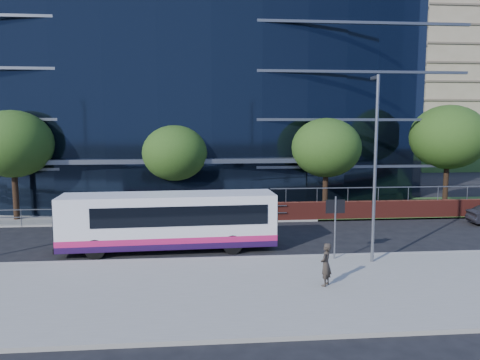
{
  "coord_description": "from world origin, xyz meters",
  "views": [
    {
      "loc": [
        -1.53,
        -21.37,
        6.09
      ],
      "look_at": [
        1.16,
        8.0,
        2.57
      ],
      "focal_mm": 35.0,
      "sensor_mm": 36.0,
      "label": 1
    }
  ],
  "objects": [
    {
      "name": "far_forecourt",
      "position": [
        -6.0,
        11.0,
        0.05
      ],
      "size": [
        50.0,
        8.0,
        0.1
      ],
      "primitive_type": "cube",
      "color": "gray",
      "rests_on": "ground"
    },
    {
      "name": "city_bus",
      "position": [
        -2.83,
        0.99,
        1.47
      ],
      "size": [
        10.34,
        2.8,
        2.77
      ],
      "rotation": [
        0.0,
        0.0,
        0.04
      ],
      "color": "silver",
      "rests_on": "ground"
    },
    {
      "name": "pedestrian_b",
      "position": [
        3.15,
        -4.99,
        0.95
      ],
      "size": [
        0.65,
        0.7,
        1.61
      ],
      "primitive_type": "imported",
      "rotation": [
        0.0,
        0.0,
        -2.16
      ],
      "color": "#322A23",
      "rests_on": "pavement_near"
    },
    {
      "name": "pavement_near",
      "position": [
        0.0,
        -5.0,
        0.07
      ],
      "size": [
        80.0,
        8.0,
        0.15
      ],
      "primitive_type": "cube",
      "color": "gray",
      "rests_on": "ground"
    },
    {
      "name": "glass_office",
      "position": [
        -4.0,
        20.85,
        8.0
      ],
      "size": [
        44.0,
        23.1,
        16.0
      ],
      "color": "black",
      "rests_on": "ground"
    },
    {
      "name": "tree_far_b",
      "position": [
        -3.0,
        9.5,
        4.21
      ],
      "size": [
        4.29,
        4.29,
        6.05
      ],
      "color": "black",
      "rests_on": "ground"
    },
    {
      "name": "tree_far_a",
      "position": [
        -13.0,
        9.0,
        4.86
      ],
      "size": [
        4.95,
        4.95,
        6.98
      ],
      "color": "black",
      "rests_on": "ground"
    },
    {
      "name": "tree_far_d",
      "position": [
        16.0,
        10.0,
        5.19
      ],
      "size": [
        5.28,
        5.28,
        7.44
      ],
      "color": "black",
      "rests_on": "ground"
    },
    {
      "name": "yellow_line_inner",
      "position": [
        0.0,
        -0.65,
        0.01
      ],
      "size": [
        80.0,
        0.08,
        0.01
      ],
      "primitive_type": "cube",
      "color": "gold",
      "rests_on": "ground"
    },
    {
      "name": "kerb",
      "position": [
        0.0,
        -1.0,
        0.08
      ],
      "size": [
        80.0,
        0.25,
        0.16
      ],
      "primitive_type": "cube",
      "color": "gray",
      "rests_on": "ground"
    },
    {
      "name": "yellow_line_outer",
      "position": [
        0.0,
        -0.8,
        0.01
      ],
      "size": [
        80.0,
        0.08,
        0.01
      ],
      "primitive_type": "cube",
      "color": "gold",
      "rests_on": "ground"
    },
    {
      "name": "streetlight_east",
      "position": [
        6.0,
        -2.17,
        4.44
      ],
      "size": [
        0.15,
        0.77,
        8.0
      ],
      "color": "slate",
      "rests_on": "pavement_near"
    },
    {
      "name": "ground",
      "position": [
        0.0,
        0.0,
        0.0
      ],
      "size": [
        200.0,
        200.0,
        0.0
      ],
      "primitive_type": "plane",
      "color": "black",
      "rests_on": "ground"
    },
    {
      "name": "apartment_block",
      "position": [
        32.0,
        57.21,
        11.11
      ],
      "size": [
        60.0,
        42.0,
        30.0
      ],
      "color": "#2D511E",
      "rests_on": "ground"
    },
    {
      "name": "guard_railings",
      "position": [
        -8.0,
        7.0,
        0.82
      ],
      "size": [
        24.0,
        0.05,
        1.1
      ],
      "color": "slate",
      "rests_on": "ground"
    },
    {
      "name": "tree_far_c",
      "position": [
        7.0,
        9.0,
        4.54
      ],
      "size": [
        4.62,
        4.62,
        6.51
      ],
      "color": "black",
      "rests_on": "ground"
    },
    {
      "name": "tree_dist_e",
      "position": [
        24.0,
        40.0,
        4.54
      ],
      "size": [
        4.62,
        4.62,
        6.51
      ],
      "color": "black",
      "rests_on": "ground"
    },
    {
      "name": "street_sign",
      "position": [
        4.5,
        -1.59,
        2.15
      ],
      "size": [
        0.85,
        0.09,
        2.8
      ],
      "color": "slate",
      "rests_on": "pavement_near"
    }
  ]
}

